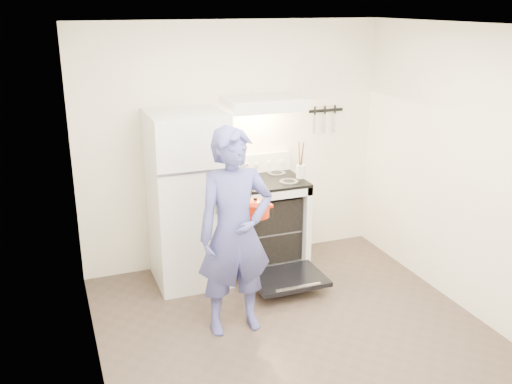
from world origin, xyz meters
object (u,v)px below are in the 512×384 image
at_px(dutch_oven, 255,210).
at_px(tea_kettle, 238,165).
at_px(refrigerator, 188,199).
at_px(person, 235,233).
at_px(stove_body, 265,225).

bearing_deg(dutch_oven, tea_kettle, 79.99).
height_order(refrigerator, tea_kettle, refrigerator).
bearing_deg(person, stove_body, 56.91).
distance_m(tea_kettle, dutch_oven, 0.99).
bearing_deg(tea_kettle, dutch_oven, -100.01).
distance_m(refrigerator, person, 1.03).
relative_size(refrigerator, dutch_oven, 5.36).
bearing_deg(refrigerator, person, -82.55).
bearing_deg(person, tea_kettle, 69.87).
xyz_separation_m(tea_kettle, person, (-0.45, -1.24, -0.20)).
xyz_separation_m(stove_body, person, (-0.68, -1.04, 0.41)).
bearing_deg(refrigerator, tea_kettle, 20.83).
xyz_separation_m(stove_body, tea_kettle, (-0.23, 0.20, 0.61)).
height_order(refrigerator, dutch_oven, refrigerator).
height_order(tea_kettle, dutch_oven, tea_kettle).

